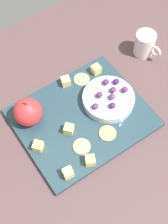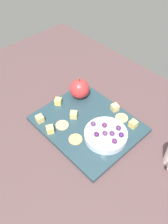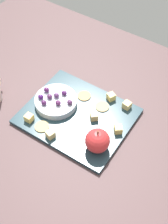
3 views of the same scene
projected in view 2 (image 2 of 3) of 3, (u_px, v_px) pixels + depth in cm
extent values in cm
cube|color=#513A3C|center=(82.00, 134.00, 90.49)|extent=(139.21, 96.73, 3.75)
cube|color=#253D47|center=(88.00, 124.00, 90.46)|extent=(36.24, 29.99, 1.45)
cylinder|color=silver|center=(106.00, 135.00, 84.39)|extent=(15.08, 15.08, 2.56)
sphere|color=red|center=(80.00, 89.00, 97.04)|extent=(7.95, 7.95, 7.95)
cylinder|color=brown|center=(79.00, 80.00, 93.72)|extent=(0.50, 0.50, 1.20)
cube|color=#F3D16F|center=(50.00, 129.00, 86.11)|extent=(3.40, 3.40, 2.53)
cube|color=#E1C677|center=(74.00, 115.00, 91.00)|extent=(3.57, 3.57, 2.53)
cube|color=#E8CA79|center=(40.00, 119.00, 89.61)|extent=(2.89, 2.89, 2.53)
cube|color=#E6C379|center=(115.00, 108.00, 93.63)|extent=(3.12, 3.12, 2.53)
cube|color=#ECCE6B|center=(58.00, 101.00, 95.95)|extent=(3.56, 3.56, 2.53)
cube|color=#F3CE6C|center=(133.00, 124.00, 87.86)|extent=(2.53, 2.53, 2.53)
cylinder|color=tan|center=(75.00, 139.00, 84.43)|extent=(4.82, 4.82, 0.40)
cylinder|color=tan|center=(122.00, 118.00, 91.31)|extent=(4.82, 4.82, 0.40)
cylinder|color=tan|center=(62.00, 125.00, 88.86)|extent=(4.82, 4.82, 0.40)
ellipsoid|color=#441A4E|center=(97.00, 134.00, 82.05)|extent=(1.96, 1.77, 1.61)
ellipsoid|color=#562F5E|center=(105.00, 133.00, 82.24)|extent=(1.96, 1.77, 1.67)
ellipsoid|color=#542954|center=(112.00, 133.00, 82.23)|extent=(1.96, 1.77, 1.62)
ellipsoid|color=#512C54|center=(93.00, 124.00, 85.16)|extent=(1.96, 1.77, 1.66)
ellipsoid|color=#542056|center=(114.00, 141.00, 79.89)|extent=(1.96, 1.77, 1.80)
ellipsoid|color=#562453|center=(105.00, 125.00, 84.69)|extent=(1.96, 1.77, 1.79)
ellipsoid|color=#4D2152|center=(118.00, 128.00, 83.81)|extent=(1.96, 1.77, 1.73)
ellipsoid|color=#41185C|center=(121.00, 135.00, 81.83)|extent=(1.96, 1.77, 1.60)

